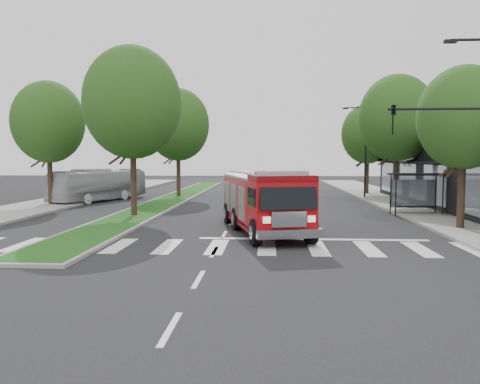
# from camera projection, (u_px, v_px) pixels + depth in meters

# --- Properties ---
(ground) EXTENTS (140.00, 140.00, 0.00)m
(ground) POSITION_uv_depth(u_px,v_px,m) (224.00, 235.00, 21.75)
(ground) COLOR black
(ground) RESTS_ON ground
(sidewalk_right) EXTENTS (5.00, 80.00, 0.15)m
(sidewalk_right) POSITION_uv_depth(u_px,v_px,m) (426.00, 211.00, 30.94)
(sidewalk_right) COLOR gray
(sidewalk_right) RESTS_ON ground
(sidewalk_left) EXTENTS (5.00, 80.00, 0.15)m
(sidewalk_left) POSITION_uv_depth(u_px,v_px,m) (31.00, 208.00, 32.57)
(sidewalk_left) COLOR gray
(sidewalk_left) RESTS_ON ground
(median) EXTENTS (3.00, 50.00, 0.15)m
(median) POSITION_uv_depth(u_px,v_px,m) (174.00, 199.00, 40.02)
(median) COLOR gray
(median) RESTS_ON ground
(bus_shelter) EXTENTS (3.20, 1.60, 2.61)m
(bus_shelter) POSITION_uv_depth(u_px,v_px,m) (416.00, 182.00, 29.03)
(bus_shelter) COLOR black
(bus_shelter) RESTS_ON ground
(tree_right_near) EXTENTS (4.40, 4.40, 8.05)m
(tree_right_near) POSITION_uv_depth(u_px,v_px,m) (464.00, 118.00, 22.64)
(tree_right_near) COLOR black
(tree_right_near) RESTS_ON ground
(tree_right_mid) EXTENTS (5.60, 5.60, 9.72)m
(tree_right_mid) POSITION_uv_depth(u_px,v_px,m) (397.00, 118.00, 34.51)
(tree_right_mid) COLOR black
(tree_right_mid) RESTS_ON ground
(tree_right_far) EXTENTS (5.00, 5.00, 8.73)m
(tree_right_far) POSITION_uv_depth(u_px,v_px,m) (368.00, 134.00, 44.51)
(tree_right_far) COLOR black
(tree_right_far) RESTS_ON ground
(tree_median_near) EXTENTS (5.80, 5.80, 10.16)m
(tree_median_near) POSITION_uv_depth(u_px,v_px,m) (132.00, 103.00, 27.58)
(tree_median_near) COLOR black
(tree_median_near) RESTS_ON ground
(tree_median_far) EXTENTS (5.60, 5.60, 9.72)m
(tree_median_far) POSITION_uv_depth(u_px,v_px,m) (178.00, 125.00, 41.54)
(tree_median_far) COLOR black
(tree_median_far) RESTS_ON ground
(tree_left_mid) EXTENTS (5.20, 5.20, 9.16)m
(tree_left_mid) POSITION_uv_depth(u_px,v_px,m) (48.00, 122.00, 34.08)
(tree_left_mid) COLOR black
(tree_left_mid) RESTS_ON ground
(streetlight_right_near) EXTENTS (4.08, 0.22, 8.00)m
(streetlight_right_near) POSITION_uv_depth(u_px,v_px,m) (473.00, 129.00, 17.34)
(streetlight_right_near) COLOR black
(streetlight_right_near) RESTS_ON ground
(streetlight_right_far) EXTENTS (2.11, 0.20, 8.00)m
(streetlight_right_far) POSITION_uv_depth(u_px,v_px,m) (364.00, 147.00, 40.70)
(streetlight_right_far) COLOR black
(streetlight_right_far) RESTS_ON ground
(fire_engine) EXTENTS (4.69, 9.13, 3.04)m
(fire_engine) POSITION_uv_depth(u_px,v_px,m) (264.00, 202.00, 22.41)
(fire_engine) COLOR #670509
(fire_engine) RESTS_ON ground
(city_bus) EXTENTS (5.58, 9.75, 2.67)m
(city_bus) POSITION_uv_depth(u_px,v_px,m) (100.00, 185.00, 38.48)
(city_bus) COLOR #B0AFB4
(city_bus) RESTS_ON ground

